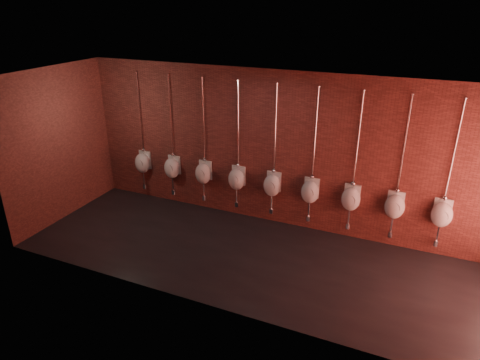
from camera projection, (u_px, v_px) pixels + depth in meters
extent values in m
plane|color=black|center=(246.00, 256.00, 7.95)|extent=(8.50, 8.50, 0.00)
cube|color=black|center=(247.00, 83.00, 6.68)|extent=(8.50, 3.00, 0.04)
cube|color=brown|center=(276.00, 150.00, 8.58)|extent=(8.50, 0.04, 3.20)
cube|color=brown|center=(206.00, 215.00, 6.06)|extent=(8.50, 0.04, 3.20)
cube|color=brown|center=(58.00, 145.00, 8.88)|extent=(0.04, 3.00, 3.20)
ellipsoid|color=white|center=(142.00, 163.00, 9.92)|extent=(0.38, 0.33, 0.48)
cube|color=white|center=(145.00, 160.00, 10.00)|extent=(0.31, 0.05, 0.43)
cylinder|color=gray|center=(139.00, 164.00, 9.81)|extent=(0.21, 0.03, 0.21)
cylinder|color=white|center=(140.00, 114.00, 9.55)|extent=(0.02, 0.02, 1.83)
sphere|color=white|center=(144.00, 150.00, 9.88)|extent=(0.09, 0.09, 0.09)
cylinder|color=white|center=(136.00, 72.00, 9.19)|extent=(0.06, 0.06, 0.01)
cylinder|color=white|center=(144.00, 177.00, 10.06)|extent=(0.03, 0.03, 0.35)
cylinder|color=white|center=(145.00, 186.00, 10.15)|extent=(0.09, 0.09, 0.11)
cylinder|color=white|center=(147.00, 185.00, 10.22)|extent=(0.03, 0.16, 0.03)
ellipsoid|color=white|center=(172.00, 168.00, 9.63)|extent=(0.38, 0.33, 0.48)
cube|color=white|center=(174.00, 164.00, 9.71)|extent=(0.31, 0.05, 0.43)
cylinder|color=gray|center=(169.00, 169.00, 9.52)|extent=(0.21, 0.03, 0.21)
cylinder|color=white|center=(171.00, 117.00, 9.26)|extent=(0.02, 0.02, 1.83)
sphere|color=white|center=(173.00, 155.00, 9.59)|extent=(0.09, 0.09, 0.09)
cylinder|color=white|center=(168.00, 74.00, 8.89)|extent=(0.06, 0.06, 0.01)
cylinder|color=white|center=(173.00, 182.00, 9.77)|extent=(0.03, 0.03, 0.35)
cylinder|color=white|center=(173.00, 192.00, 9.86)|extent=(0.09, 0.09, 0.11)
cylinder|color=white|center=(175.00, 190.00, 9.93)|extent=(0.03, 0.16, 0.03)
ellipsoid|color=white|center=(203.00, 174.00, 9.34)|extent=(0.38, 0.33, 0.48)
cube|color=white|center=(206.00, 170.00, 9.42)|extent=(0.31, 0.05, 0.43)
cylinder|color=gray|center=(201.00, 174.00, 9.22)|extent=(0.21, 0.03, 0.21)
cylinder|color=white|center=(203.00, 121.00, 8.96)|extent=(0.02, 0.02, 1.83)
sphere|color=white|center=(205.00, 160.00, 9.29)|extent=(0.09, 0.09, 0.09)
cylinder|color=white|center=(202.00, 77.00, 8.60)|extent=(0.06, 0.06, 0.01)
cylinder|color=white|center=(204.00, 188.00, 9.48)|extent=(0.03, 0.03, 0.35)
cylinder|color=white|center=(204.00, 198.00, 9.57)|extent=(0.09, 0.09, 0.11)
cylinder|color=white|center=(206.00, 196.00, 9.63)|extent=(0.03, 0.16, 0.03)
ellipsoid|color=white|center=(236.00, 179.00, 9.04)|extent=(0.38, 0.33, 0.48)
cube|color=white|center=(239.00, 175.00, 9.12)|extent=(0.31, 0.05, 0.43)
cylinder|color=gray|center=(234.00, 180.00, 8.93)|extent=(0.21, 0.03, 0.21)
cylinder|color=white|center=(238.00, 125.00, 8.67)|extent=(0.02, 0.02, 1.83)
sphere|color=white|center=(238.00, 165.00, 9.00)|extent=(0.09, 0.09, 0.09)
cylinder|color=white|center=(238.00, 80.00, 8.31)|extent=(0.06, 0.06, 0.01)
cylinder|color=white|center=(237.00, 194.00, 9.18)|extent=(0.03, 0.03, 0.35)
cylinder|color=white|center=(237.00, 204.00, 9.27)|extent=(0.09, 0.09, 0.11)
cylinder|color=white|center=(238.00, 203.00, 9.34)|extent=(0.03, 0.16, 0.03)
ellipsoid|color=white|center=(272.00, 185.00, 8.75)|extent=(0.38, 0.33, 0.48)
cube|color=white|center=(274.00, 181.00, 8.83)|extent=(0.31, 0.05, 0.43)
cylinder|color=gray|center=(270.00, 186.00, 8.64)|extent=(0.21, 0.03, 0.21)
cylinder|color=white|center=(275.00, 130.00, 8.38)|extent=(0.02, 0.02, 1.83)
sphere|color=white|center=(274.00, 171.00, 8.71)|extent=(0.09, 0.09, 0.09)
cylinder|color=white|center=(277.00, 83.00, 8.01)|extent=(0.06, 0.06, 0.01)
cylinder|color=white|center=(272.00, 201.00, 8.89)|extent=(0.03, 0.03, 0.35)
cylinder|color=white|center=(271.00, 211.00, 8.98)|extent=(0.09, 0.09, 0.11)
cylinder|color=white|center=(272.00, 209.00, 9.05)|extent=(0.03, 0.16, 0.03)
ellipsoid|color=white|center=(310.00, 192.00, 8.46)|extent=(0.38, 0.33, 0.48)
cube|color=white|center=(312.00, 188.00, 8.54)|extent=(0.31, 0.05, 0.43)
cylinder|color=gray|center=(309.00, 193.00, 8.34)|extent=(0.21, 0.03, 0.21)
cylinder|color=white|center=(315.00, 135.00, 8.08)|extent=(0.02, 0.02, 1.83)
sphere|color=white|center=(312.00, 177.00, 8.41)|extent=(0.09, 0.09, 0.09)
cylinder|color=white|center=(319.00, 86.00, 7.72)|extent=(0.06, 0.06, 0.01)
cylinder|color=white|center=(309.00, 208.00, 8.60)|extent=(0.03, 0.03, 0.35)
cylinder|color=white|center=(308.00, 218.00, 8.69)|extent=(0.09, 0.09, 0.11)
cylinder|color=white|center=(309.00, 216.00, 8.75)|extent=(0.03, 0.16, 0.03)
ellipsoid|color=white|center=(351.00, 199.00, 8.16)|extent=(0.38, 0.33, 0.48)
cube|color=white|center=(352.00, 194.00, 8.24)|extent=(0.31, 0.05, 0.43)
cylinder|color=gray|center=(350.00, 200.00, 8.05)|extent=(0.21, 0.03, 0.21)
cylinder|color=white|center=(358.00, 140.00, 7.79)|extent=(0.02, 0.02, 1.83)
sphere|color=white|center=(353.00, 183.00, 8.12)|extent=(0.09, 0.09, 0.09)
cylinder|color=white|center=(364.00, 90.00, 7.43)|extent=(0.06, 0.06, 0.01)
cylinder|color=white|center=(349.00, 215.00, 8.30)|extent=(0.03, 0.03, 0.35)
cylinder|color=white|center=(348.00, 226.00, 8.39)|extent=(0.09, 0.09, 0.11)
cylinder|color=white|center=(348.00, 224.00, 8.46)|extent=(0.03, 0.16, 0.03)
ellipsoid|color=white|center=(395.00, 207.00, 7.87)|extent=(0.38, 0.33, 0.48)
cube|color=white|center=(396.00, 202.00, 7.95)|extent=(0.31, 0.05, 0.43)
cylinder|color=gray|center=(394.00, 208.00, 7.76)|extent=(0.21, 0.03, 0.21)
cylinder|color=white|center=(404.00, 146.00, 7.50)|extent=(0.02, 0.02, 1.83)
sphere|color=white|center=(397.00, 190.00, 7.83)|extent=(0.09, 0.09, 0.09)
cylinder|color=white|center=(413.00, 94.00, 7.13)|extent=(0.06, 0.06, 0.01)
cylinder|color=white|center=(392.00, 223.00, 8.01)|extent=(0.03, 0.03, 0.35)
cylinder|color=white|center=(390.00, 234.00, 8.10)|extent=(0.09, 0.09, 0.11)
cylinder|color=white|center=(391.00, 232.00, 8.17)|extent=(0.03, 0.16, 0.03)
ellipsoid|color=white|center=(442.00, 215.00, 7.58)|extent=(0.38, 0.33, 0.48)
cube|color=white|center=(442.00, 210.00, 7.66)|extent=(0.31, 0.05, 0.43)
cylinder|color=gray|center=(442.00, 216.00, 7.46)|extent=(0.21, 0.03, 0.21)
cylinder|color=white|center=(455.00, 152.00, 7.20)|extent=(0.02, 0.02, 1.83)
sphere|color=white|center=(445.00, 198.00, 7.53)|extent=(0.09, 0.09, 0.09)
cylinder|color=white|center=(466.00, 98.00, 6.84)|extent=(0.06, 0.06, 0.01)
cylinder|color=white|center=(438.00, 232.00, 7.71)|extent=(0.03, 0.03, 0.35)
cylinder|color=white|center=(436.00, 243.00, 7.81)|extent=(0.09, 0.09, 0.11)
cylinder|color=white|center=(436.00, 241.00, 7.87)|extent=(0.03, 0.16, 0.03)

